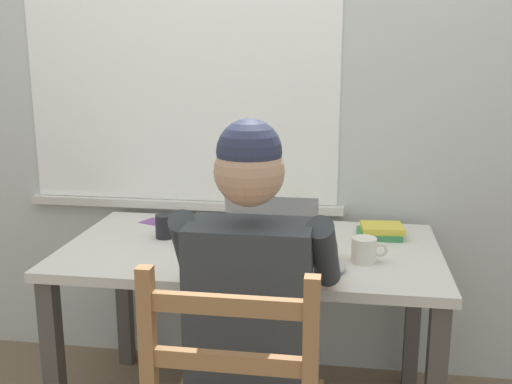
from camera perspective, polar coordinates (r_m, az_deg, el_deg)
name	(u,v)px	position (r m, az deg, el deg)	size (l,w,h in m)	color
back_wall	(266,81)	(2.61, 1.00, 10.45)	(6.00, 0.08, 2.60)	beige
desk	(251,269)	(2.29, -0.47, -7.29)	(1.38, 0.77, 0.71)	beige
seated_person	(255,304)	(1.83, -0.05, -10.47)	(0.50, 0.60, 1.25)	#33383D
laptop	(269,246)	(2.09, 1.20, -5.15)	(0.33, 0.32, 0.22)	#ADAFB2
computer_mouse	(337,267)	(2.02, 7.66, -6.98)	(0.06, 0.10, 0.03)	#ADAFB2
coffee_mug_white	(365,250)	(2.11, 10.21, -5.40)	(0.12, 0.09, 0.09)	silver
coffee_mug_dark	(165,226)	(2.37, -8.53, -3.22)	(0.11, 0.07, 0.09)	black
book_stack_main	(271,225)	(2.38, 1.44, -3.15)	(0.21, 0.17, 0.08)	gold
book_stack_side	(381,231)	(2.41, 11.67, -3.63)	(0.18, 0.15, 0.05)	#38844C
paper_pile_near_laptop	(263,267)	(2.04, 0.67, -7.04)	(0.22, 0.15, 0.01)	white
landscape_photo_print	(157,222)	(2.59, -9.29, -2.83)	(0.13, 0.09, 0.00)	#7A4293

